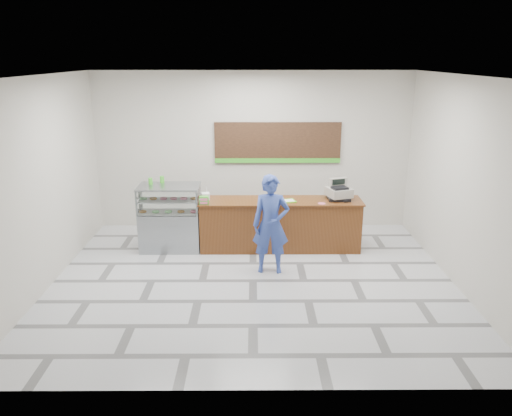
{
  "coord_description": "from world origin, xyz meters",
  "views": [
    {
      "loc": [
        0.01,
        -8.02,
        3.8
      ],
      "look_at": [
        0.06,
        0.9,
        1.07
      ],
      "focal_mm": 35.0,
      "sensor_mm": 36.0,
      "label": 1
    }
  ],
  "objects_px": {
    "sales_counter": "(280,224)",
    "serving_tray": "(287,201)",
    "display_case": "(170,217)",
    "cash_register": "(339,192)",
    "customer": "(271,224)"
  },
  "relations": [
    {
      "from": "display_case",
      "to": "serving_tray",
      "type": "bearing_deg",
      "value": -2.27
    },
    {
      "from": "sales_counter",
      "to": "display_case",
      "type": "xyz_separation_m",
      "value": [
        -2.22,
        -0.0,
        0.16
      ]
    },
    {
      "from": "display_case",
      "to": "customer",
      "type": "height_order",
      "value": "customer"
    },
    {
      "from": "serving_tray",
      "to": "customer",
      "type": "relative_size",
      "value": 0.22
    },
    {
      "from": "display_case",
      "to": "cash_register",
      "type": "relative_size",
      "value": 2.35
    },
    {
      "from": "display_case",
      "to": "serving_tray",
      "type": "height_order",
      "value": "display_case"
    },
    {
      "from": "cash_register",
      "to": "serving_tray",
      "type": "height_order",
      "value": "cash_register"
    },
    {
      "from": "display_case",
      "to": "cash_register",
      "type": "height_order",
      "value": "cash_register"
    },
    {
      "from": "display_case",
      "to": "cash_register",
      "type": "xyz_separation_m",
      "value": [
        3.39,
        0.06,
        0.51
      ]
    },
    {
      "from": "display_case",
      "to": "serving_tray",
      "type": "distance_m",
      "value": 2.37
    },
    {
      "from": "serving_tray",
      "to": "sales_counter",
      "type": "bearing_deg",
      "value": 127.2
    },
    {
      "from": "display_case",
      "to": "sales_counter",
      "type": "bearing_deg",
      "value": 0.0
    },
    {
      "from": "sales_counter",
      "to": "serving_tray",
      "type": "xyz_separation_m",
      "value": [
        0.12,
        -0.09,
        0.52
      ]
    },
    {
      "from": "display_case",
      "to": "cash_register",
      "type": "distance_m",
      "value": 3.43
    },
    {
      "from": "customer",
      "to": "display_case",
      "type": "bearing_deg",
      "value": 152.91
    }
  ]
}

